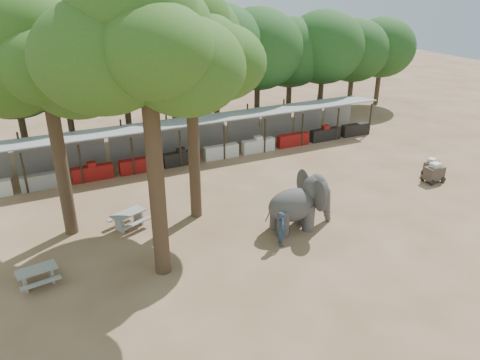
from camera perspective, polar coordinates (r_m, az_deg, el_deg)
name	(u,v)px	position (r m, az deg, el deg)	size (l,w,h in m)	color
ground	(311,260)	(20.79, 8.60, -9.63)	(100.00, 100.00, 0.00)	brown
vendor_stalls	(196,140)	(31.45, -5.36, 4.85)	(28.00, 2.99, 2.80)	gray
yard_tree_left	(39,58)	(21.56, -23.27, 13.52)	(7.10, 6.90, 11.02)	#332316
yard_tree_center	(140,43)	(16.93, -12.10, 15.98)	(7.10, 6.90, 12.04)	#332316
yard_tree_back	(185,44)	(21.67, -6.73, 16.19)	(7.10, 6.90, 11.36)	#332316
backdrop_trees	(169,62)	(35.13, -8.71, 14.01)	(46.46, 5.95, 8.33)	#332316
elephant	(300,203)	(22.56, 7.38, -2.76)	(3.52, 2.70, 2.69)	#3C393A
handler	(281,229)	(21.28, 5.04, -5.92)	(0.61, 0.40, 1.69)	#26384C
picnic_table_near	(37,274)	(20.48, -23.48, -10.51)	(1.70, 1.57, 0.76)	gray
picnic_table_far	(129,218)	(23.38, -13.42, -4.49)	(2.08, 2.00, 0.82)	gray
cart_front	(434,173)	(29.95, 22.60, 0.84)	(1.24, 0.82, 1.20)	#382E28
cart_back	(431,166)	(31.10, 22.26, 1.55)	(1.20, 0.96, 1.02)	#382E28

